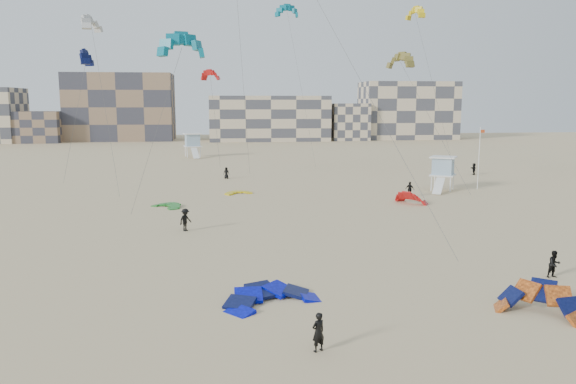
{
  "coord_description": "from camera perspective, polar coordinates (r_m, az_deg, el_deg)",
  "views": [
    {
      "loc": [
        -2.7,
        -24.65,
        10.16
      ],
      "look_at": [
        0.88,
        6.0,
        5.24
      ],
      "focal_mm": 35.0,
      "sensor_mm": 36.0,
      "label": 1
    }
  ],
  "objects": [
    {
      "name": "kitesurfer_main",
      "position": [
        23.8,
        3.09,
        -14.02
      ],
      "size": [
        0.73,
        0.64,
        1.68
      ],
      "primitive_type": "imported",
      "rotation": [
        0.0,
        0.0,
        3.63
      ],
      "color": "black",
      "rests_on": "ground"
    },
    {
      "name": "kite_fly_red",
      "position": [
        81.81,
        -7.9,
        11.6
      ],
      "size": [
        4.01,
        4.04,
        14.12
      ],
      "rotation": [
        0.0,
        0.0,
        2.53
      ],
      "color": "red",
      "rests_on": "ground"
    },
    {
      "name": "lifeguard_tower_near",
      "position": [
        68.13,
        15.46,
        1.82
      ],
      "size": [
        3.86,
        5.98,
        3.98
      ],
      "rotation": [
        0.0,
        0.0,
        -0.54
      ],
      "color": "white",
      "rests_on": "ground"
    },
    {
      "name": "ground",
      "position": [
        26.8,
        -0.4,
        -13.23
      ],
      "size": [
        320.0,
        320.0,
        0.0
      ],
      "primitive_type": "plane",
      "color": "tan",
      "rests_on": "ground"
    },
    {
      "name": "kite_ground_red_far",
      "position": [
        58.77,
        12.41,
        -1.12
      ],
      "size": [
        5.04,
        5.03,
        3.62
      ],
      "primitive_type": null,
      "rotation": [
        0.77,
        0.0,
        2.23
      ],
      "color": "red",
      "rests_on": "ground"
    },
    {
      "name": "kite_ground_yellow",
      "position": [
        63.61,
        -5.08,
        -0.18
      ],
      "size": [
        3.7,
        3.79,
        0.54
      ],
      "primitive_type": null,
      "rotation": [
        0.05,
        0.0,
        0.35
      ],
      "color": "#F4EC08",
      "rests_on": "ground"
    },
    {
      "name": "kite_ground_green",
      "position": [
        56.5,
        -12.17,
        -1.52
      ],
      "size": [
        4.49,
        4.48,
        1.04
      ],
      "primitive_type": null,
      "rotation": [
        0.14,
        0.0,
        -0.82
      ],
      "color": "#278E30",
      "rests_on": "ground"
    },
    {
      "name": "kite_fly_teal_b",
      "position": [
        88.52,
        -0.08,
        17.81
      ],
      "size": [
        5.19,
        9.58,
        23.65
      ],
      "rotation": [
        0.0,
        0.0,
        0.14
      ],
      "color": "#035D85",
      "rests_on": "ground"
    },
    {
      "name": "kite_fly_olive",
      "position": [
        67.92,
        11.35,
        12.83
      ],
      "size": [
        6.56,
        13.7,
        15.25
      ],
      "rotation": [
        0.0,
        0.0,
        -0.98
      ],
      "color": "brown",
      "rests_on": "ground"
    },
    {
      "name": "condo_mid",
      "position": [
        155.23,
        -1.99,
        7.5
      ],
      "size": [
        32.0,
        16.0,
        12.0
      ],
      "primitive_type": "cube",
      "color": "#CAB694",
      "rests_on": "ground"
    },
    {
      "name": "kitesurfer_b",
      "position": [
        36.61,
        25.44,
        -6.64
      ],
      "size": [
        0.88,
        0.73,
        1.63
      ],
      "primitive_type": "imported",
      "rotation": [
        0.0,
        0.0,
        0.16
      ],
      "color": "black",
      "rests_on": "ground"
    },
    {
      "name": "kite_ground_blue",
      "position": [
        29.47,
        -1.73,
        -11.12
      ],
      "size": [
        6.58,
        6.72,
        2.26
      ],
      "primitive_type": null,
      "rotation": [
        0.23,
        0.0,
        0.42
      ],
      "color": "#030DE4",
      "rests_on": "ground"
    },
    {
      "name": "kite_ground_orange",
      "position": [
        30.46,
        24.14,
        -11.26
      ],
      "size": [
        5.73,
        5.73,
        4.05
      ],
      "primitive_type": null,
      "rotation": [
        0.76,
        0.0,
        -0.7
      ],
      "color": "orange",
      "rests_on": "ground"
    },
    {
      "name": "condo_fill_left",
      "position": [
        159.93,
        -24.01,
        6.06
      ],
      "size": [
        12.0,
        10.0,
        8.0
      ],
      "primitive_type": "cube",
      "color": "#84684F",
      "rests_on": "ground"
    },
    {
      "name": "lifeguard_tower_far",
      "position": [
        107.87,
        -9.67,
        4.7
      ],
      "size": [
        3.74,
        6.46,
        4.49
      ],
      "rotation": [
        0.0,
        0.0,
        0.2
      ],
      "color": "white",
      "rests_on": "ground"
    },
    {
      "name": "kite_fly_grey",
      "position": [
        63.94,
        -19.36,
        15.74
      ],
      "size": [
        5.02,
        7.63,
        18.49
      ],
      "rotation": [
        0.0,
        0.0,
        1.35
      ],
      "color": "silver",
      "rests_on": "ground"
    },
    {
      "name": "condo_west_b",
      "position": [
        160.99,
        -16.61,
        8.26
      ],
      "size": [
        28.0,
        14.0,
        18.0
      ],
      "primitive_type": "cube",
      "color": "#84684F",
      "rests_on": "ground"
    },
    {
      "name": "kite_fly_yellow",
      "position": [
        84.79,
        12.81,
        17.21
      ],
      "size": [
        7.02,
        6.32,
        22.64
      ],
      "rotation": [
        0.0,
        0.0,
        -1.18
      ],
      "color": "#F4EC08",
      "rests_on": "ground"
    },
    {
      "name": "kitesurfer_e",
      "position": [
        76.39,
        -6.29,
        1.94
      ],
      "size": [
        0.77,
        0.51,
        1.56
      ],
      "primitive_type": "imported",
      "rotation": [
        0.0,
        0.0,
        -0.02
      ],
      "color": "black",
      "rests_on": "ground"
    },
    {
      "name": "kitesurfer_d",
      "position": [
        62.51,
        12.28,
        0.27
      ],
      "size": [
        1.0,
        0.99,
        1.69
      ],
      "primitive_type": "imported",
      "rotation": [
        0.0,
        0.0,
        2.36
      ],
      "color": "black",
      "rests_on": "ground"
    },
    {
      "name": "flagpole",
      "position": [
        70.07,
        18.84,
        3.4
      ],
      "size": [
        0.6,
        0.09,
        7.33
      ],
      "color": "white",
      "rests_on": "ground"
    },
    {
      "name": "kitesurfer_f",
      "position": [
        84.39,
        18.36,
        2.24
      ],
      "size": [
        0.59,
        1.58,
        1.67
      ],
      "primitive_type": "imported",
      "rotation": [
        0.0,
        0.0,
        -1.64
      ],
      "color": "black",
      "rests_on": "ground"
    },
    {
      "name": "kitesurfer_c",
      "position": [
        45.66,
        -10.38,
        -2.79
      ],
      "size": [
        1.28,
        1.32,
        1.82
      ],
      "primitive_type": "imported",
      "rotation": [
        0.0,
        0.0,
        0.84
      ],
      "color": "black",
      "rests_on": "ground"
    },
    {
      "name": "condo_fill_right",
      "position": [
        156.63,
        6.18,
        7.1
      ],
      "size": [
        10.0,
        10.0,
        10.0
      ],
      "primitive_type": "cube",
      "color": "#CAB694",
      "rests_on": "ground"
    },
    {
      "name": "condo_east",
      "position": [
        165.3,
        12.05,
        8.1
      ],
      "size": [
        26.0,
        14.0,
        16.0
      ],
      "primitive_type": "cube",
      "color": "#CAB694",
      "rests_on": "ground"
    },
    {
      "name": "kite_fly_teal_a",
      "position": [
        47.22,
        -10.72,
        14.23
      ],
      "size": [
        6.9,
        4.61,
        14.83
      ],
      "rotation": [
        0.0,
        0.0,
        0.32
      ],
      "color": "#035D85",
      "rests_on": "ground"
    },
    {
      "name": "kite_fly_navy",
      "position": [
        71.46,
        -19.79,
        12.59
      ],
      "size": [
        4.63,
        4.5,
        15.48
      ],
      "rotation": [
        0.0,
        0.0,
        1.65
      ],
      "color": "#0C1245",
      "rests_on": "ground"
    }
  ]
}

